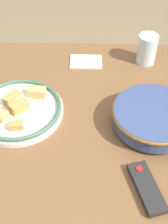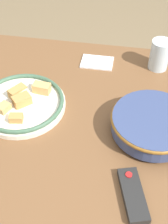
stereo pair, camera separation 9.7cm
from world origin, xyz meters
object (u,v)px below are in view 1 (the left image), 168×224
object	(u,v)px
noodle_bowl	(153,117)
tv_remote	(147,188)
food_plate	(19,109)
drinking_glass	(147,49)

from	to	relation	value
noodle_bowl	tv_remote	xyz separation A→B (m)	(0.04, 0.23, -0.03)
food_plate	drinking_glass	size ratio (longest dim) A/B	2.54
food_plate	noodle_bowl	bearing A→B (deg)	174.02
food_plate	drinking_glass	xyz separation A→B (m)	(-0.44, -0.29, 0.04)
food_plate	tv_remote	size ratio (longest dim) A/B	1.79
tv_remote	food_plate	bearing A→B (deg)	127.78
noodle_bowl	drinking_glass	world-z (taller)	drinking_glass
noodle_bowl	drinking_glass	size ratio (longest dim) A/B	2.24
food_plate	tv_remote	world-z (taller)	food_plate
noodle_bowl	food_plate	bearing A→B (deg)	-5.98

